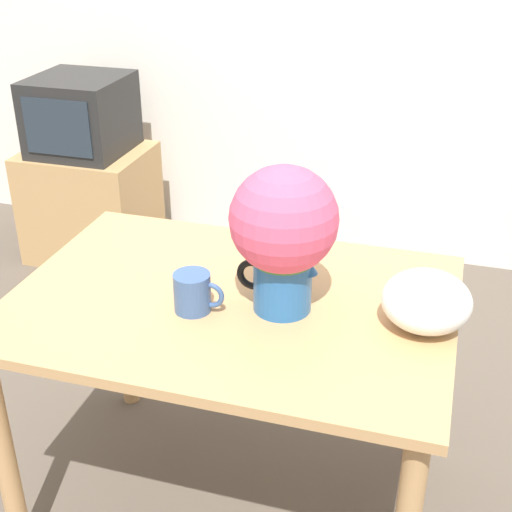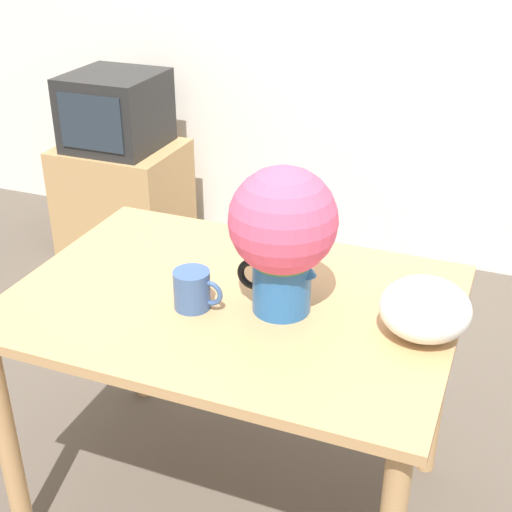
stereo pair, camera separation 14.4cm
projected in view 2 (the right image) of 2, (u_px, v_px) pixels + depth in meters
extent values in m
plane|color=brown|center=(207.00, 489.00, 2.35)|extent=(12.00, 12.00, 0.00)
cube|color=tan|center=(233.00, 301.00, 1.97)|extent=(1.21, 0.86, 0.03)
cylinder|color=tan|center=(7.00, 443.00, 2.02)|extent=(0.06, 0.06, 0.73)
cylinder|color=tan|center=(139.00, 313.00, 2.63)|extent=(0.06, 0.06, 0.73)
cylinder|color=tan|center=(437.00, 380.00, 2.28)|extent=(0.06, 0.06, 0.73)
cylinder|color=#235B9E|center=(282.00, 283.00, 1.87)|extent=(0.16, 0.16, 0.16)
cone|color=#235B9E|center=(306.00, 268.00, 1.82)|extent=(0.05, 0.05, 0.04)
torus|color=black|center=(253.00, 274.00, 1.89)|extent=(0.09, 0.02, 0.09)
sphere|color=#3D7033|center=(283.00, 238.00, 1.81)|extent=(0.21, 0.21, 0.21)
sphere|color=#DB4C70|center=(283.00, 221.00, 1.79)|extent=(0.28, 0.28, 0.28)
cylinder|color=#385689|center=(192.00, 289.00, 1.89)|extent=(0.10, 0.10, 0.11)
torus|color=#385689|center=(210.00, 293.00, 1.88)|extent=(0.07, 0.01, 0.07)
ellipsoid|color=white|center=(425.00, 309.00, 1.77)|extent=(0.23, 0.23, 0.15)
cube|color=tan|center=(124.00, 198.00, 3.81)|extent=(0.61, 0.50, 0.58)
cube|color=black|center=(116.00, 111.00, 3.59)|extent=(0.44, 0.45, 0.37)
cube|color=#232D38|center=(90.00, 123.00, 3.40)|extent=(0.35, 0.01, 0.27)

